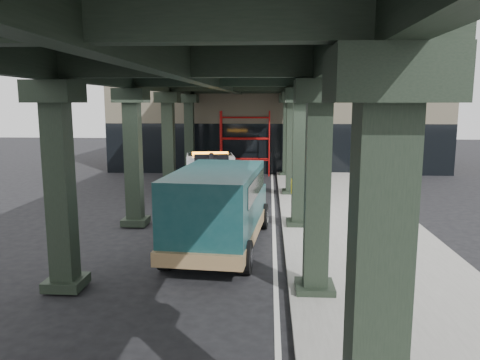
% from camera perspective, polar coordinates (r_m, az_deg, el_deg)
% --- Properties ---
extents(ground, '(90.00, 90.00, 0.00)m').
position_cam_1_polar(ground, '(15.27, -2.23, -7.74)').
color(ground, black).
rests_on(ground, ground).
extents(sidewalk, '(5.00, 40.00, 0.15)m').
position_cam_1_polar(sidewalk, '(17.36, 13.47, -5.63)').
color(sidewalk, gray).
rests_on(sidewalk, ground).
extents(lane_stripe, '(0.12, 38.00, 0.01)m').
position_cam_1_polar(lane_stripe, '(17.12, 4.15, -5.84)').
color(lane_stripe, silver).
rests_on(lane_stripe, ground).
extents(viaduct, '(7.40, 32.00, 6.40)m').
position_cam_1_polar(viaduct, '(16.66, -3.05, 12.70)').
color(viaduct, black).
rests_on(viaduct, ground).
extents(building, '(22.00, 10.00, 8.00)m').
position_cam_1_polar(building, '(34.53, 4.46, 8.55)').
color(building, '#C6B793').
rests_on(building, ground).
extents(scaffolding, '(3.08, 0.88, 4.00)m').
position_cam_1_polar(scaffolding, '(29.30, 0.64, 4.72)').
color(scaffolding, '#AA0E0D').
rests_on(scaffolding, ground).
extents(tow_truck, '(3.19, 7.72, 2.46)m').
position_cam_1_polar(tow_truck, '(19.42, -3.45, -0.40)').
color(tow_truck, black).
rests_on(tow_truck, ground).
extents(towed_van, '(2.98, 6.46, 2.54)m').
position_cam_1_polar(towed_van, '(14.37, -2.54, -3.20)').
color(towed_van, '#113B3F').
rests_on(towed_van, ground).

